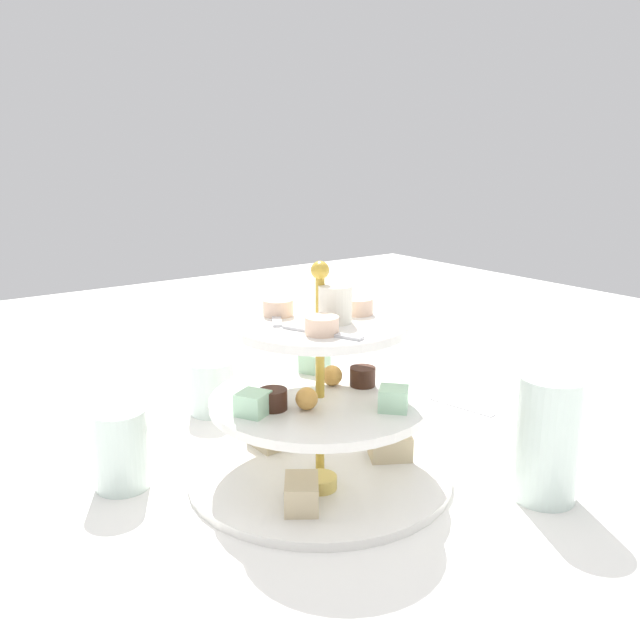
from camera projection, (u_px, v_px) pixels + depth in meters
The scene contains 7 objects.
ground_plane at pixel (320, 476), 0.76m from camera, with size 2.40×2.40×0.00m, color white.
tiered_serving_stand at pixel (320, 416), 0.74m from camera, with size 0.30×0.30×0.25m.
water_glass_tall_right at pixel (547, 439), 0.69m from camera, with size 0.07×0.07×0.14m, color silver.
water_glass_short_left at pixel (212, 387), 0.93m from camera, with size 0.06×0.06×0.08m, color silver.
teacup_with_saucer at pixel (297, 381), 1.00m from camera, with size 0.09×0.09×0.05m.
butter_knife_right at pixel (442, 400), 0.98m from camera, with size 0.17×0.01×0.00m, color silver.
water_glass_mid_back at pixel (121, 449), 0.72m from camera, with size 0.06×0.06×0.09m, color silver.
Camera 1 is at (0.56, -0.40, 0.36)m, focal length 37.00 mm.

